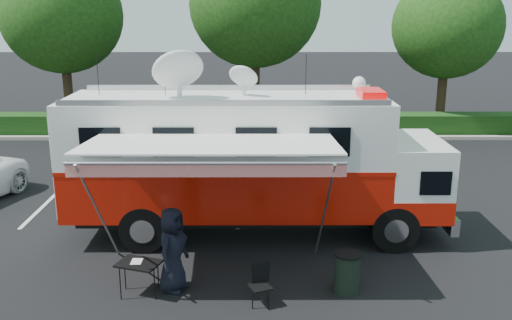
% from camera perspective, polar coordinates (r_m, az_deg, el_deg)
% --- Properties ---
extents(ground_plane, '(120.00, 120.00, 0.00)m').
position_cam_1_polar(ground_plane, '(15.52, 0.01, -7.27)').
color(ground_plane, black).
rests_on(ground_plane, ground).
extents(back_border, '(60.00, 6.14, 8.87)m').
position_cam_1_polar(back_border, '(27.27, 2.38, 13.31)').
color(back_border, '#9E998E').
rests_on(back_border, ground_plane).
extents(stall_lines, '(24.12, 5.50, 0.01)m').
position_cam_1_polar(stall_lines, '(18.33, -1.59, -3.65)').
color(stall_lines, silver).
rests_on(stall_lines, ground_plane).
extents(command_truck, '(9.84, 2.71, 4.73)m').
position_cam_1_polar(command_truck, '(14.86, -0.32, -0.05)').
color(command_truck, black).
rests_on(command_truck, ground_plane).
extents(awning, '(5.37, 2.77, 3.24)m').
position_cam_1_polar(awning, '(11.91, -4.61, 1.10)').
color(awning, silver).
rests_on(awning, ground_plane).
extents(person, '(0.87, 1.06, 1.87)m').
position_cam_1_polar(person, '(12.77, -8.17, -12.69)').
color(person, black).
rests_on(person, ground_plane).
extents(folding_table, '(1.02, 0.86, 0.74)m').
position_cam_1_polar(folding_table, '(12.40, -11.66, -10.20)').
color(folding_table, black).
rests_on(folding_table, ground_plane).
extents(folding_chair, '(0.53, 0.56, 0.85)m').
position_cam_1_polar(folding_chair, '(11.92, 0.43, -11.95)').
color(folding_chair, black).
rests_on(folding_chair, ground_plane).
extents(trash_bin, '(0.59, 0.59, 0.89)m').
position_cam_1_polar(trash_bin, '(12.52, 9.10, -11.04)').
color(trash_bin, black).
rests_on(trash_bin, ground_plane).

